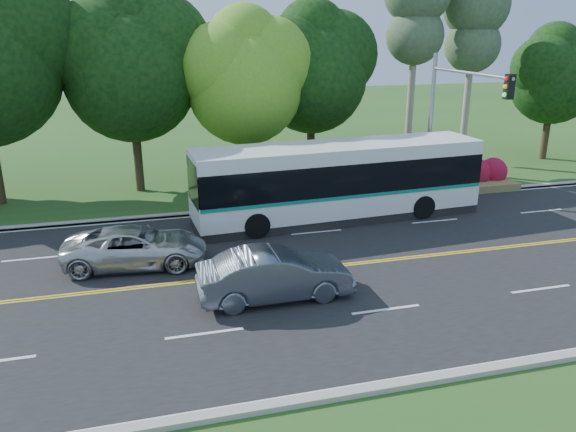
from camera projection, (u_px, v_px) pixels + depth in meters
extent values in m
plane|color=#29541C|center=(358.00, 264.00, 20.38)|extent=(120.00, 120.00, 0.00)
cube|color=black|center=(358.00, 263.00, 20.38)|extent=(60.00, 14.00, 0.02)
cube|color=#A5A095|center=(303.00, 205.00, 26.90)|extent=(60.00, 0.30, 0.15)
cube|color=#A5A095|center=(466.00, 373.00, 13.81)|extent=(60.00, 0.30, 0.15)
cube|color=#29541C|center=(293.00, 195.00, 28.60)|extent=(60.00, 4.00, 0.10)
cube|color=gold|center=(359.00, 264.00, 20.30)|extent=(57.00, 0.10, 0.00)
cube|color=gold|center=(358.00, 262.00, 20.44)|extent=(57.00, 0.10, 0.00)
cube|color=silver|center=(205.00, 333.00, 15.71)|extent=(2.20, 0.12, 0.00)
cube|color=silver|center=(386.00, 309.00, 17.05)|extent=(2.20, 0.12, 0.00)
cube|color=silver|center=(541.00, 289.00, 18.38)|extent=(2.20, 0.12, 0.00)
cube|color=silver|center=(33.00, 259.00, 20.78)|extent=(2.20, 0.12, 0.00)
cube|color=silver|center=(183.00, 244.00, 22.12)|extent=(2.20, 0.12, 0.00)
cube|color=silver|center=(316.00, 232.00, 23.45)|extent=(2.20, 0.12, 0.00)
cube|color=silver|center=(435.00, 221.00, 24.79)|extent=(2.20, 0.12, 0.00)
cube|color=silver|center=(541.00, 211.00, 26.13)|extent=(2.20, 0.12, 0.00)
cube|color=silver|center=(305.00, 207.00, 26.64)|extent=(57.00, 0.12, 0.00)
cube|color=silver|center=(460.00, 368.00, 14.10)|extent=(57.00, 0.12, 0.00)
sphere|color=black|center=(14.00, 33.00, 25.18)|extent=(5.76, 5.76, 5.76)
cylinder|color=#302515|center=(138.00, 157.00, 28.97)|extent=(0.44, 0.44, 3.60)
sphere|color=black|center=(131.00, 75.00, 27.65)|extent=(6.60, 6.60, 6.60)
sphere|color=black|center=(159.00, 47.00, 27.86)|extent=(5.28, 5.28, 5.28)
sphere|color=black|center=(100.00, 51.00, 26.78)|extent=(4.95, 4.95, 4.95)
sphere|color=black|center=(128.00, 22.00, 27.25)|extent=(4.29, 4.29, 4.29)
cylinder|color=#302515|center=(246.00, 158.00, 29.44)|extent=(0.44, 0.44, 3.24)
sphere|color=#629B20|center=(245.00, 87.00, 28.28)|extent=(5.80, 5.80, 5.80)
sphere|color=#629B20|center=(268.00, 63.00, 28.50)|extent=(4.64, 4.64, 4.64)
sphere|color=#629B20|center=(222.00, 67.00, 27.49)|extent=(4.35, 4.35, 4.35)
sphere|color=#629B20|center=(244.00, 42.00, 27.97)|extent=(3.77, 3.77, 3.77)
cylinder|color=#302515|center=(311.00, 147.00, 31.76)|extent=(0.44, 0.44, 3.42)
sphere|color=black|center=(312.00, 78.00, 30.54)|extent=(6.00, 6.00, 6.00)
sphere|color=black|center=(334.00, 55.00, 30.76)|extent=(4.80, 4.80, 4.80)
sphere|color=black|center=(291.00, 58.00, 29.73)|extent=(4.50, 4.50, 4.50)
sphere|color=black|center=(312.00, 34.00, 30.21)|extent=(3.90, 3.90, 3.90)
cylinder|color=gray|center=(411.00, 87.00, 32.20)|extent=(0.40, 0.40, 9.80)
sphere|color=#394F31|center=(415.00, 36.00, 31.30)|extent=(3.23, 3.23, 3.23)
cylinder|color=gray|center=(468.00, 90.00, 33.74)|extent=(0.40, 0.40, 9.10)
sphere|color=#394F31|center=(472.00, 45.00, 32.90)|extent=(3.23, 3.23, 3.23)
sphere|color=#394F31|center=(476.00, 5.00, 32.20)|extent=(3.80, 3.80, 3.80)
cylinder|color=#302515|center=(546.00, 135.00, 36.16)|extent=(0.44, 0.44, 3.06)
sphere|color=black|center=(553.00, 82.00, 35.09)|extent=(5.20, 5.20, 5.20)
sphere|color=black|center=(568.00, 64.00, 35.32)|extent=(4.16, 4.16, 4.16)
sphere|color=black|center=(543.00, 68.00, 34.36)|extent=(3.90, 3.90, 3.90)
sphere|color=black|center=(555.00, 49.00, 34.86)|extent=(3.38, 3.38, 3.38)
sphere|color=maroon|center=(354.00, 181.00, 28.37)|extent=(1.50, 1.50, 1.50)
sphere|color=maroon|center=(373.00, 180.00, 28.62)|extent=(1.50, 1.50, 1.50)
sphere|color=maroon|center=(391.00, 179.00, 28.86)|extent=(1.50, 1.50, 1.50)
sphere|color=maroon|center=(408.00, 177.00, 29.10)|extent=(1.50, 1.50, 1.50)
sphere|color=maroon|center=(426.00, 176.00, 29.35)|extent=(1.50, 1.50, 1.50)
sphere|color=maroon|center=(443.00, 175.00, 29.59)|extent=(1.50, 1.50, 1.50)
sphere|color=maroon|center=(460.00, 174.00, 29.83)|extent=(1.50, 1.50, 1.50)
sphere|color=maroon|center=(477.00, 173.00, 30.07)|extent=(1.50, 1.50, 1.50)
sphere|color=maroon|center=(493.00, 171.00, 30.32)|extent=(1.50, 1.50, 1.50)
cube|color=olive|center=(484.00, 186.00, 29.52)|extent=(3.50, 1.40, 0.40)
cylinder|color=#92959A|center=(430.00, 127.00, 27.52)|extent=(0.20, 0.20, 7.00)
cylinder|color=#92959A|center=(470.00, 73.00, 23.88)|extent=(0.14, 6.00, 0.14)
cube|color=black|center=(509.00, 87.00, 21.41)|extent=(0.32, 0.28, 0.95)
sphere|color=red|center=(506.00, 79.00, 21.27)|extent=(0.18, 0.18, 0.18)
sphere|color=yellow|center=(505.00, 87.00, 21.37)|extent=(0.18, 0.18, 0.18)
sphere|color=#19D833|center=(505.00, 95.00, 21.46)|extent=(0.18, 0.18, 0.18)
cube|color=white|center=(338.00, 199.00, 24.92)|extent=(12.96, 3.56, 1.06)
cube|color=black|center=(339.00, 173.00, 24.53)|extent=(12.90, 3.60, 1.32)
cube|color=white|center=(339.00, 151.00, 24.23)|extent=(12.96, 3.56, 0.60)
cube|color=#0D7B6C|center=(338.00, 189.00, 24.77)|extent=(12.90, 3.61, 0.15)
cube|color=black|center=(193.00, 183.00, 22.57)|extent=(0.23, 2.50, 1.82)
cube|color=#19E54C|center=(192.00, 158.00, 22.25)|extent=(0.16, 1.63, 0.23)
cube|color=black|center=(337.00, 214.00, 25.15)|extent=(12.95, 3.45, 0.37)
cylinder|color=black|center=(257.00, 226.00, 22.65)|extent=(1.08, 0.37, 1.07)
cylinder|color=black|center=(241.00, 207.00, 24.94)|extent=(1.08, 0.37, 1.07)
cylinder|color=black|center=(423.00, 207.00, 24.98)|extent=(1.08, 0.37, 1.07)
cylinder|color=black|center=(395.00, 192.00, 27.27)|extent=(1.08, 0.37, 1.07)
imported|color=slate|center=(275.00, 275.00, 17.53)|extent=(4.86, 1.74, 1.59)
imported|color=#BCBEC1|center=(136.00, 247.00, 20.02)|extent=(5.25, 2.84, 1.40)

